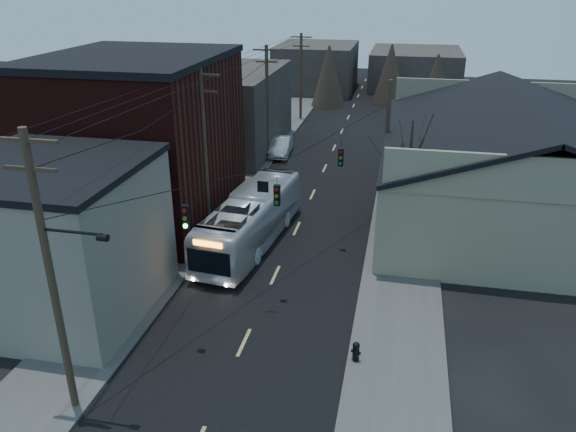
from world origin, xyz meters
The scene contains 14 objects.
road_surface centered at (0.00, 30.00, 0.01)m, with size 9.00×110.00×0.02m, color black.
sidewalk_left centered at (-6.50, 30.00, 0.06)m, with size 4.00×110.00×0.12m, color #474744.
sidewalk_right centered at (6.50, 30.00, 0.06)m, with size 4.00×110.00×0.12m, color #474744.
building_clapboard centered at (-9.00, 9.00, 3.50)m, with size 8.00×8.00×7.00m, color slate.
building_brick centered at (-10.00, 20.00, 5.00)m, with size 10.00×12.00×10.00m, color black.
building_left_far centered at (-9.50, 36.00, 3.50)m, with size 9.00×14.00×7.00m, color #322D28.
warehouse centered at (13.00, 25.00, 2.70)m, with size 16.16×20.60×7.73m.
building_far_left centered at (-6.00, 65.00, 3.00)m, with size 10.00×12.00×6.00m, color #322D28.
building_far_right centered at (7.00, 70.00, 2.50)m, with size 12.00×14.00×5.00m, color #322D28.
bare_tree centered at (6.50, 20.00, 3.60)m, with size 0.40×0.40×7.20m, color black.
utility_lines centered at (-3.11, 24.14, 4.95)m, with size 11.24×45.28×10.50m.
bus centered at (-2.21, 17.33, 1.58)m, with size 2.65×11.32×3.15m, color silver.
parked_car centered at (-4.30, 34.88, 0.76)m, with size 1.61×4.61×1.52m, color #A3A5AA.
fire_hydrant centered at (4.84, 7.64, 0.58)m, with size 0.42×0.30×0.87m.
Camera 1 is at (5.95, -11.21, 14.66)m, focal length 35.00 mm.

